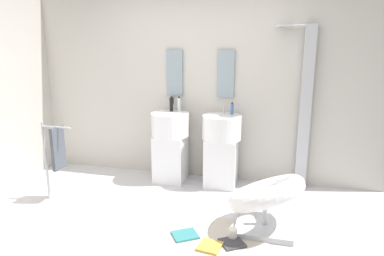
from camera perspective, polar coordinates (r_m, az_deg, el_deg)
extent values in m
cube|color=silver|center=(3.64, -4.58, -16.94)|extent=(4.80, 3.60, 0.04)
cube|color=beige|center=(4.75, 1.45, 7.27)|extent=(4.80, 0.10, 2.60)
cube|color=white|center=(4.76, -3.50, -4.89)|extent=(0.40, 0.40, 0.63)
cylinder|color=white|center=(4.64, -3.59, 0.60)|extent=(0.50, 0.50, 0.30)
cylinder|color=#B7BABF|center=(4.72, -3.12, 3.36)|extent=(0.02, 0.02, 0.10)
cube|color=white|center=(4.61, 4.76, -5.54)|extent=(0.40, 0.40, 0.63)
cylinder|color=white|center=(4.48, 4.88, 0.12)|extent=(0.50, 0.50, 0.30)
cylinder|color=#B7BABF|center=(4.57, 5.20, 2.98)|extent=(0.02, 0.02, 0.10)
cube|color=#8C9EA8|center=(4.76, -2.84, 8.96)|extent=(0.22, 0.03, 0.61)
cube|color=#8C9EA8|center=(4.61, 5.52, 8.76)|extent=(0.22, 0.03, 0.61)
cube|color=#B7BABF|center=(4.58, 17.93, 2.87)|extent=(0.14, 0.08, 2.05)
cylinder|color=#B7BABF|center=(4.48, 16.93, 15.67)|extent=(0.30, 0.02, 0.02)
cylinder|color=#B7BABF|center=(4.45, 14.95, 15.81)|extent=(0.24, 0.24, 0.02)
cube|color=#B7BABF|center=(3.73, 11.63, -15.48)|extent=(0.56, 0.50, 0.06)
cylinder|color=#B7BABF|center=(3.65, 11.76, -13.14)|extent=(0.05, 0.05, 0.34)
torus|color=white|center=(3.57, 11.92, -10.27)|extent=(1.06, 1.06, 0.49)
cylinder|color=#B7BABF|center=(4.48, -22.66, -5.02)|extent=(0.03, 0.03, 0.95)
cylinder|color=#B7BABF|center=(4.27, -21.23, 0.14)|extent=(0.36, 0.02, 0.02)
cube|color=#4C515B|center=(4.33, -20.95, -3.08)|extent=(0.04, 0.22, 0.50)
cube|color=beige|center=(3.53, 3.05, -17.53)|extent=(1.08, 0.87, 0.01)
cube|color=#38383D|center=(3.45, 6.56, -18.08)|extent=(0.29, 0.29, 0.02)
cube|color=gold|center=(3.38, 2.92, -18.67)|extent=(0.23, 0.24, 0.02)
cube|color=teal|center=(3.55, -1.14, -17.00)|extent=(0.31, 0.30, 0.02)
cylinder|color=white|center=(3.51, 6.64, -16.70)|extent=(0.08, 0.08, 0.10)
cylinder|color=silver|center=(4.72, -2.12, 3.84)|extent=(0.05, 0.05, 0.18)
cylinder|color=black|center=(4.71, -2.13, 5.03)|extent=(0.03, 0.03, 0.02)
cylinder|color=#4C72B7|center=(4.52, 6.53, 3.07)|extent=(0.04, 0.04, 0.14)
cylinder|color=black|center=(4.51, 6.55, 4.06)|extent=(0.02, 0.02, 0.02)
cylinder|color=black|center=(4.73, -3.33, 3.83)|extent=(0.06, 0.06, 0.18)
cylinder|color=black|center=(4.71, -3.34, 5.01)|extent=(0.03, 0.03, 0.02)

